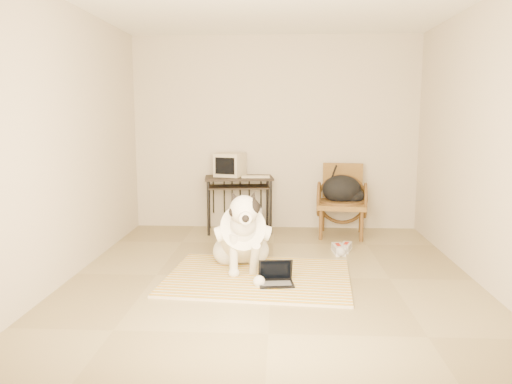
# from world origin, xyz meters

# --- Properties ---
(floor) EXTENTS (4.50, 4.50, 0.00)m
(floor) POSITION_xyz_m (0.00, 0.00, 0.00)
(floor) COLOR #8C7C55
(floor) RESTS_ON ground
(wall_back) EXTENTS (4.50, 0.00, 4.50)m
(wall_back) POSITION_xyz_m (0.00, 2.25, 1.35)
(wall_back) COLOR #C0B39E
(wall_back) RESTS_ON floor
(wall_front) EXTENTS (4.50, 0.00, 4.50)m
(wall_front) POSITION_xyz_m (0.00, -2.25, 1.35)
(wall_front) COLOR #C0B39E
(wall_front) RESTS_ON floor
(wall_left) EXTENTS (0.00, 4.50, 4.50)m
(wall_left) POSITION_xyz_m (-2.00, 0.00, 1.35)
(wall_left) COLOR #C0B39E
(wall_left) RESTS_ON floor
(wall_right) EXTENTS (0.00, 4.50, 4.50)m
(wall_right) POSITION_xyz_m (2.00, 0.00, 1.35)
(wall_right) COLOR #C0B39E
(wall_right) RESTS_ON floor
(rug) EXTENTS (1.91, 1.53, 0.02)m
(rug) POSITION_xyz_m (-0.13, -0.04, 0.01)
(rug) COLOR orange
(rug) RESTS_ON floor
(dog) EXTENTS (0.60, 1.23, 0.91)m
(dog) POSITION_xyz_m (-0.31, 0.20, 0.36)
(dog) COLOR silver
(dog) RESTS_ON rug
(laptop) EXTENTS (0.35, 0.27, 0.23)m
(laptop) POSITION_xyz_m (0.05, -0.26, 0.08)
(laptop) COLOR black
(laptop) RESTS_ON rug
(computer_desk) EXTENTS (0.98, 0.62, 0.77)m
(computer_desk) POSITION_xyz_m (-0.49, 1.95, 0.66)
(computer_desk) COLOR black
(computer_desk) RESTS_ON floor
(crt_monitor) EXTENTS (0.44, 0.43, 0.32)m
(crt_monitor) POSITION_xyz_m (-0.62, 2.02, 0.93)
(crt_monitor) COLOR #BFB296
(crt_monitor) RESTS_ON computer_desk
(desk_keyboard) EXTENTS (0.39, 0.16, 0.02)m
(desk_keyboard) POSITION_xyz_m (-0.26, 1.89, 0.78)
(desk_keyboard) COLOR #BFB296
(desk_keyboard) RESTS_ON computer_desk
(pc_tower) EXTENTS (0.23, 0.42, 0.37)m
(pc_tower) POSITION_xyz_m (-0.27, 1.95, 0.19)
(pc_tower) COLOR #504F52
(pc_tower) RESTS_ON floor
(rattan_chair) EXTENTS (0.70, 0.68, 0.95)m
(rattan_chair) POSITION_xyz_m (0.91, 1.82, 0.48)
(rattan_chair) COLOR brown
(rattan_chair) RESTS_ON floor
(backpack) EXTENTS (0.56, 0.43, 0.38)m
(backpack) POSITION_xyz_m (0.92, 1.78, 0.62)
(backpack) COLOR black
(backpack) RESTS_ON rattan_chair
(sneaker_left) EXTENTS (0.14, 0.30, 0.10)m
(sneaker_left) POSITION_xyz_m (0.77, 0.90, 0.05)
(sneaker_left) COLOR silver
(sneaker_left) RESTS_ON floor
(sneaker_right) EXTENTS (0.19, 0.29, 0.09)m
(sneaker_right) POSITION_xyz_m (0.87, 1.00, 0.04)
(sneaker_right) COLOR silver
(sneaker_right) RESTS_ON floor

